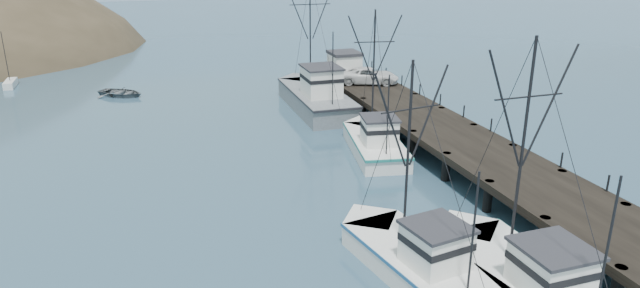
# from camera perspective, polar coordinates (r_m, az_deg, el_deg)

# --- Properties ---
(pier) EXTENTS (6.00, 44.00, 2.00)m
(pier) POSITION_cam_1_polar(r_m,az_deg,el_deg) (44.64, 12.26, 1.25)
(pier) COLOR black
(pier) RESTS_ON ground
(trawler_near) EXTENTS (4.12, 11.97, 12.06)m
(trawler_near) POSITION_cam_1_polar(r_m,az_deg,el_deg) (28.49, 19.62, -12.41)
(trawler_near) COLOR silver
(trawler_near) RESTS_ON ground
(trawler_mid) EXTENTS (5.08, 10.86, 10.75)m
(trawler_mid) POSITION_cam_1_polar(r_m,az_deg,el_deg) (28.73, 9.42, -11.15)
(trawler_mid) COLOR silver
(trawler_mid) RESTS_ON ground
(trawler_far) EXTENTS (5.06, 10.84, 11.09)m
(trawler_far) POSITION_cam_1_polar(r_m,az_deg,el_deg) (44.09, 5.44, 0.19)
(trawler_far) COLOR silver
(trawler_far) RESTS_ON ground
(work_vessel) EXTENTS (4.68, 15.22, 12.82)m
(work_vessel) POSITION_cam_1_polar(r_m,az_deg,el_deg) (55.57, -0.51, 4.79)
(work_vessel) COLOR slate
(work_vessel) RESTS_ON ground
(pier_shed) EXTENTS (3.00, 3.20, 2.80)m
(pier_shed) POSITION_cam_1_polar(r_m,az_deg,el_deg) (59.37, 2.45, 7.91)
(pier_shed) COLOR silver
(pier_shed) RESTS_ON pier
(pickup_truck) EXTENTS (6.36, 4.67, 1.61)m
(pickup_truck) POSITION_cam_1_polar(r_m,az_deg,el_deg) (57.40, 4.98, 6.82)
(pickup_truck) COLOR silver
(pickup_truck) RESTS_ON pier
(motorboat) EXTENTS (6.14, 5.87, 1.04)m
(motorboat) POSITION_cam_1_polar(r_m,az_deg,el_deg) (64.10, -19.24, 4.56)
(motorboat) COLOR #4E5457
(motorboat) RESTS_ON ground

